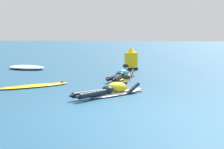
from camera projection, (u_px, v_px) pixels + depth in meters
ground_plane at (148, 67)px, 17.05m from camera, size 120.00×120.00×0.00m
surfer_near at (113, 90)px, 9.34m from camera, size 1.71×2.29×0.53m
surfer_far at (122, 75)px, 12.69m from camera, size 0.80×2.58×0.54m
drifting_surfboard at (35, 86)px, 10.81m from camera, size 1.92×1.98×0.16m
whitewater_back at (27, 67)px, 16.10m from camera, size 2.06×1.61×0.18m
channel_marker_buoy at (131, 61)px, 15.78m from camera, size 0.61×0.61×1.00m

